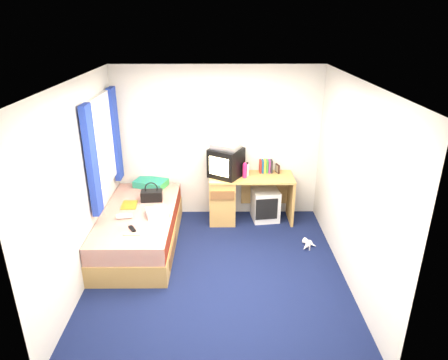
{
  "coord_description": "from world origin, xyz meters",
  "views": [
    {
      "loc": [
        0.05,
        -4.29,
        3.04
      ],
      "look_at": [
        0.09,
        0.7,
        0.99
      ],
      "focal_mm": 32.0,
      "sensor_mm": 36.0,
      "label": 1
    }
  ],
  "objects_px": {
    "pillow": "(151,183)",
    "magazine": "(129,205)",
    "colour_swatch_fan": "(132,234)",
    "remote_control": "(132,229)",
    "bed": "(140,228)",
    "towel": "(157,212)",
    "storage_cube": "(265,205)",
    "pink_water_bottle": "(245,171)",
    "handbag": "(152,195)",
    "aerosol_can": "(247,170)",
    "picture_frame": "(277,169)",
    "white_heels": "(308,245)",
    "desk": "(233,196)",
    "crt_tv": "(226,163)",
    "water_bottle": "(124,216)",
    "vcr": "(226,146)"
  },
  "relations": [
    {
      "from": "picture_frame",
      "to": "remote_control",
      "type": "bearing_deg",
      "value": -163.2
    },
    {
      "from": "vcr",
      "to": "picture_frame",
      "type": "height_order",
      "value": "vcr"
    },
    {
      "from": "handbag",
      "to": "remote_control",
      "type": "bearing_deg",
      "value": -101.59
    },
    {
      "from": "crt_tv",
      "to": "water_bottle",
      "type": "height_order",
      "value": "crt_tv"
    },
    {
      "from": "picture_frame",
      "to": "pink_water_bottle",
      "type": "relative_size",
      "value": 0.65
    },
    {
      "from": "crt_tv",
      "to": "pink_water_bottle",
      "type": "bearing_deg",
      "value": 20.82
    },
    {
      "from": "picture_frame",
      "to": "colour_swatch_fan",
      "type": "distance_m",
      "value": 2.55
    },
    {
      "from": "bed",
      "to": "crt_tv",
      "type": "bearing_deg",
      "value": 32.26
    },
    {
      "from": "desk",
      "to": "picture_frame",
      "type": "relative_size",
      "value": 9.29
    },
    {
      "from": "pillow",
      "to": "aerosol_can",
      "type": "distance_m",
      "value": 1.54
    },
    {
      "from": "crt_tv",
      "to": "vcr",
      "type": "xyz_separation_m",
      "value": [
        0.0,
        0.0,
        0.26
      ]
    },
    {
      "from": "picture_frame",
      "to": "remote_control",
      "type": "relative_size",
      "value": 0.88
    },
    {
      "from": "pillow",
      "to": "white_heels",
      "type": "bearing_deg",
      "value": -22.14
    },
    {
      "from": "water_bottle",
      "to": "magazine",
      "type": "bearing_deg",
      "value": 92.87
    },
    {
      "from": "colour_swatch_fan",
      "to": "pillow",
      "type": "bearing_deg",
      "value": 90.15
    },
    {
      "from": "storage_cube",
      "to": "water_bottle",
      "type": "distance_m",
      "value": 2.26
    },
    {
      "from": "picture_frame",
      "to": "handbag",
      "type": "bearing_deg",
      "value": 178.17
    },
    {
      "from": "desk",
      "to": "remote_control",
      "type": "bearing_deg",
      "value": -135.84
    },
    {
      "from": "handbag",
      "to": "water_bottle",
      "type": "bearing_deg",
      "value": -120.23
    },
    {
      "from": "bed",
      "to": "remote_control",
      "type": "xyz_separation_m",
      "value": [
        0.02,
        -0.51,
        0.28
      ]
    },
    {
      "from": "storage_cube",
      "to": "white_heels",
      "type": "height_order",
      "value": "storage_cube"
    },
    {
      "from": "bed",
      "to": "handbag",
      "type": "relative_size",
      "value": 6.32
    },
    {
      "from": "vcr",
      "to": "pillow",
      "type": "bearing_deg",
      "value": -157.52
    },
    {
      "from": "storage_cube",
      "to": "towel",
      "type": "height_order",
      "value": "towel"
    },
    {
      "from": "colour_swatch_fan",
      "to": "remote_control",
      "type": "xyz_separation_m",
      "value": [
        -0.02,
        0.13,
        0.0
      ]
    },
    {
      "from": "crt_tv",
      "to": "picture_frame",
      "type": "height_order",
      "value": "crt_tv"
    },
    {
      "from": "vcr",
      "to": "pink_water_bottle",
      "type": "height_order",
      "value": "vcr"
    },
    {
      "from": "aerosol_can",
      "to": "colour_swatch_fan",
      "type": "xyz_separation_m",
      "value": [
        -1.51,
        -1.43,
        -0.3
      ]
    },
    {
      "from": "pink_water_bottle",
      "to": "colour_swatch_fan",
      "type": "height_order",
      "value": "pink_water_bottle"
    },
    {
      "from": "crt_tv",
      "to": "bed",
      "type": "bearing_deg",
      "value": -115.71
    },
    {
      "from": "picture_frame",
      "to": "handbag",
      "type": "distance_m",
      "value": 2.0
    },
    {
      "from": "pink_water_bottle",
      "to": "handbag",
      "type": "bearing_deg",
      "value": -164.88
    },
    {
      "from": "aerosol_can",
      "to": "handbag",
      "type": "xyz_separation_m",
      "value": [
        -1.42,
        -0.44,
        -0.23
      ]
    },
    {
      "from": "desk",
      "to": "pink_water_bottle",
      "type": "bearing_deg",
      "value": -18.82
    },
    {
      "from": "pink_water_bottle",
      "to": "aerosol_can",
      "type": "xyz_separation_m",
      "value": [
        0.04,
        0.07,
        -0.01
      ]
    },
    {
      "from": "towel",
      "to": "remote_control",
      "type": "xyz_separation_m",
      "value": [
        -0.26,
        -0.38,
        -0.04
      ]
    },
    {
      "from": "pillow",
      "to": "magazine",
      "type": "relative_size",
      "value": 1.74
    },
    {
      "from": "desk",
      "to": "white_heels",
      "type": "height_order",
      "value": "desk"
    },
    {
      "from": "vcr",
      "to": "towel",
      "type": "xyz_separation_m",
      "value": [
        -0.95,
        -0.91,
        -0.64
      ]
    },
    {
      "from": "bed",
      "to": "aerosol_can",
      "type": "relative_size",
      "value": 10.01
    },
    {
      "from": "vcr",
      "to": "bed",
      "type": "bearing_deg",
      "value": -120.67
    },
    {
      "from": "storage_cube",
      "to": "magazine",
      "type": "bearing_deg",
      "value": -170.8
    },
    {
      "from": "towel",
      "to": "colour_swatch_fan",
      "type": "relative_size",
      "value": 1.29
    },
    {
      "from": "magazine",
      "to": "colour_swatch_fan",
      "type": "distance_m",
      "value": 0.85
    },
    {
      "from": "bed",
      "to": "towel",
      "type": "height_order",
      "value": "towel"
    },
    {
      "from": "bed",
      "to": "aerosol_can",
      "type": "bearing_deg",
      "value": 26.77
    },
    {
      "from": "towel",
      "to": "colour_swatch_fan",
      "type": "bearing_deg",
      "value": -115.17
    },
    {
      "from": "pillow",
      "to": "storage_cube",
      "type": "height_order",
      "value": "pillow"
    },
    {
      "from": "pink_water_bottle",
      "to": "handbag",
      "type": "xyz_separation_m",
      "value": [
        -1.38,
        -0.37,
        -0.23
      ]
    },
    {
      "from": "bed",
      "to": "crt_tv",
      "type": "height_order",
      "value": "crt_tv"
    }
  ]
}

